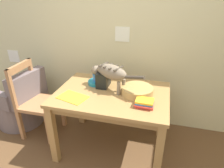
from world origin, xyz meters
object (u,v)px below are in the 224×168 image
at_px(coffee_mug, 96,77).
at_px(toaster, 103,79).
at_px(dining_table, 112,100).
at_px(wooden_chair_near, 37,101).
at_px(magazine, 73,97).
at_px(cat, 110,72).
at_px(saucer_bowl, 96,82).
at_px(wicker_armchair, 21,105).
at_px(wicker_basket, 137,91).
at_px(book_stack, 144,103).

bearing_deg(coffee_mug, toaster, -17.34).
xyz_separation_m(dining_table, toaster, (-0.13, 0.13, 0.18)).
distance_m(toaster, wooden_chair_near, 0.91).
xyz_separation_m(magazine, toaster, (0.22, 0.33, 0.08)).
relative_size(cat, wooden_chair_near, 0.66).
bearing_deg(saucer_bowl, magazine, -109.43).
xyz_separation_m(cat, wicker_armchair, (-1.29, 0.08, -0.65)).
distance_m(saucer_bowl, wicker_basket, 0.50).
xyz_separation_m(dining_table, cat, (-0.04, 0.08, 0.29)).
xyz_separation_m(book_stack, wooden_chair_near, (-1.32, 0.21, -0.31)).
distance_m(dining_table, wooden_chair_near, 0.98).
bearing_deg(cat, magazine, 155.50).
relative_size(coffee_mug, book_stack, 0.68).
distance_m(cat, magazine, 0.46).
bearing_deg(coffee_mug, saucer_bowl, 180.00).
relative_size(wooden_chair_near, wicker_armchair, 1.19).
bearing_deg(wooden_chair_near, coffee_mug, 98.66).
bearing_deg(dining_table, wicker_armchair, 173.43).
height_order(wicker_basket, wooden_chair_near, wooden_chair_near).
distance_m(cat, toaster, 0.15).
bearing_deg(book_stack, cat, 147.53).
relative_size(dining_table, book_stack, 6.70).
distance_m(saucer_bowl, wicker_armchair, 1.20).
relative_size(dining_table, saucer_bowl, 6.18).
bearing_deg(wooden_chair_near, dining_table, 87.07).
distance_m(coffee_mug, wicker_basket, 0.50).
relative_size(book_stack, wicker_armchair, 0.22).
distance_m(dining_table, saucer_bowl, 0.30).
bearing_deg(cat, wicker_basket, -74.77).
bearing_deg(saucer_bowl, wicker_basket, -14.85).
distance_m(book_stack, wooden_chair_near, 1.37).
relative_size(saucer_bowl, wooden_chair_near, 0.20).
height_order(cat, book_stack, cat).
distance_m(coffee_mug, wooden_chair_near, 0.83).
bearing_deg(wooden_chair_near, saucer_bowl, 98.71).
height_order(cat, wicker_basket, cat).
xyz_separation_m(saucer_bowl, wicker_basket, (0.48, -0.13, 0.02)).
relative_size(magazine, book_stack, 1.63).
distance_m(dining_table, toaster, 0.26).
xyz_separation_m(cat, book_stack, (0.40, -0.25, -0.16)).
bearing_deg(toaster, saucer_bowl, 163.34).
bearing_deg(book_stack, coffee_mug, 149.91).
distance_m(coffee_mug, toaster, 0.10).
bearing_deg(book_stack, wicker_armchair, 168.95).
bearing_deg(saucer_bowl, dining_table, -35.03).
bearing_deg(magazine, dining_table, 45.35).
bearing_deg(wooden_chair_near, magazine, 68.36).
distance_m(book_stack, wicker_armchair, 1.78).
xyz_separation_m(wicker_basket, wicker_armchair, (-1.59, 0.12, -0.50)).
bearing_deg(toaster, coffee_mug, 162.66).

